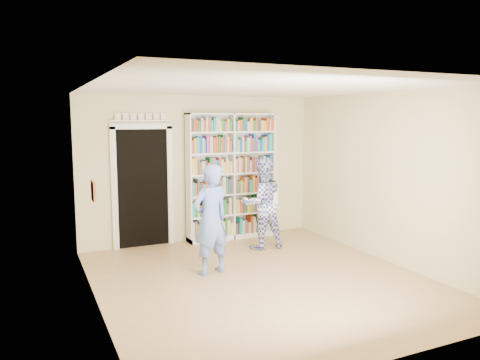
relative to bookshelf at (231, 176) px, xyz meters
name	(u,v)px	position (x,y,z in m)	size (l,w,h in m)	color
floor	(261,280)	(-0.56, -2.34, -1.20)	(5.00, 5.00, 0.00)	#A87E51
ceiling	(263,88)	(-0.56, -2.34, 1.50)	(5.00, 5.00, 0.00)	white
wall_back	(201,169)	(-0.56, 0.16, 0.15)	(4.50, 4.50, 0.00)	beige
wall_left	(94,198)	(-2.81, -2.34, 0.15)	(5.00, 5.00, 0.00)	beige
wall_right	(388,178)	(1.69, -2.34, 0.15)	(5.00, 5.00, 0.00)	beige
bookshelf	(231,176)	(0.00, 0.00, 0.00)	(1.73, 0.32, 2.38)	white
doorway	(143,181)	(-1.66, 0.13, -0.02)	(1.10, 0.08, 2.43)	black
wall_art	(93,191)	(-2.79, -2.14, 0.20)	(0.03, 0.25, 0.25)	maroon
man_blue	(211,220)	(-1.11, -1.78, -0.39)	(0.59, 0.39, 1.63)	#5C7CCE
man_plaid	(262,203)	(0.21, -0.87, -0.40)	(0.78, 0.61, 1.61)	#313697
paper_sheet	(273,200)	(0.32, -1.07, -0.31)	(0.19, 0.01, 0.27)	white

